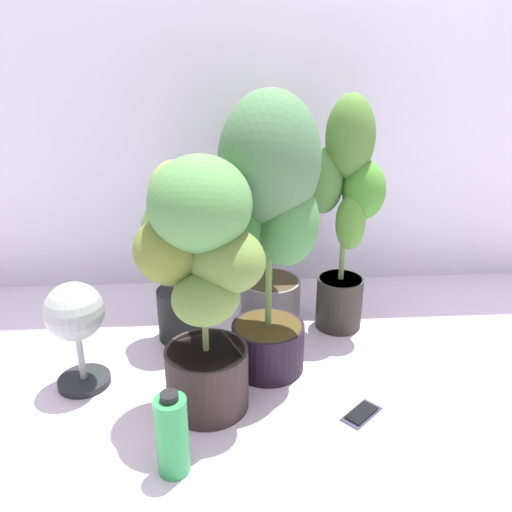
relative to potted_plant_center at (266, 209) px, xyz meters
name	(u,v)px	position (x,y,z in m)	size (l,w,h in m)	color
ground_plane	(283,383)	(0.05, -0.10, -0.61)	(8.00, 8.00, 0.00)	silver
mylar_back_wall	(265,67)	(0.05, 0.75, 0.39)	(3.20, 0.01, 2.00)	silver
potted_plant_center	(266,209)	(0.00, 0.00, 0.00)	(0.48, 0.46, 0.99)	black
potted_plant_front_left	(202,273)	(-0.21, -0.21, -0.12)	(0.46, 0.38, 0.83)	#2E2322
potted_plant_back_left	(176,243)	(-0.32, 0.24, -0.20)	(0.29, 0.29, 0.72)	black
potted_plant_back_right	(345,205)	(0.32, 0.28, -0.08)	(0.34, 0.24, 0.94)	#2C2A22
potted_plant_back_center	(266,192)	(0.03, 0.42, -0.06)	(0.37, 0.33, 0.92)	gray
cell_phone	(362,413)	(0.29, -0.28, -0.60)	(0.15, 0.15, 0.01)	#2D2C3F
floor_fan	(75,319)	(-0.64, -0.06, -0.35)	(0.27, 0.27, 0.39)	black
nutrient_bottle	(172,435)	(-0.29, -0.48, -0.48)	(0.09, 0.09, 0.26)	green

